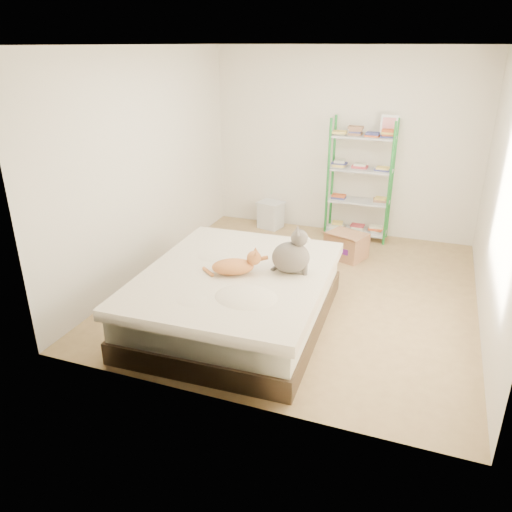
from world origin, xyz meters
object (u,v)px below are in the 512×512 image
at_px(orange_cat, 233,265).
at_px(white_bin, 271,215).
at_px(grey_cat, 291,251).
at_px(shelf_unit, 360,179).
at_px(bed, 236,297).
at_px(cardboard_box, 346,245).

relative_size(orange_cat, white_bin, 1.16).
distance_m(grey_cat, shelf_unit, 2.65).
relative_size(bed, cardboard_box, 3.76).
height_order(bed, grey_cat, grey_cat).
distance_m(bed, shelf_unit, 2.97).
bearing_deg(bed, orange_cat, -99.49).
height_order(orange_cat, grey_cat, grey_cat).
height_order(bed, cardboard_box, bed).
distance_m(orange_cat, grey_cat, 0.57).
bearing_deg(orange_cat, bed, 57.37).
distance_m(bed, grey_cat, 0.73).
distance_m(grey_cat, white_bin, 2.88).
height_order(shelf_unit, white_bin, shelf_unit).
bearing_deg(shelf_unit, orange_cat, -104.38).
height_order(shelf_unit, cardboard_box, shelf_unit).
bearing_deg(cardboard_box, orange_cat, -88.43).
bearing_deg(grey_cat, cardboard_box, -22.34).
bearing_deg(orange_cat, grey_cat, -0.07).
relative_size(grey_cat, shelf_unit, 0.26).
bearing_deg(bed, shelf_unit, 73.76).
bearing_deg(grey_cat, orange_cat, 99.51).
bearing_deg(shelf_unit, cardboard_box, -89.94).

